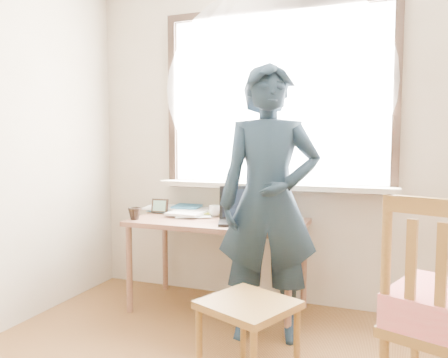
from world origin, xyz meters
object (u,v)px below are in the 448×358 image
at_px(laptop, 245,214).
at_px(mug_white, 216,211).
at_px(mug_dark, 135,214).
at_px(work_chair, 248,314).
at_px(person, 269,203).
at_px(desk, 218,229).

xyz_separation_m(laptop, mug_white, (-0.29, 0.16, -0.02)).
relative_size(mug_dark, work_chair, 0.17).
relative_size(mug_white, work_chair, 0.20).
distance_m(mug_white, person, 0.71).
height_order(mug_white, mug_dark, mug_dark).
xyz_separation_m(desk, mug_white, (-0.07, 0.13, 0.11)).
bearing_deg(mug_white, desk, -62.11).
bearing_deg(desk, laptop, -7.58).
distance_m(laptop, mug_dark, 0.83).
relative_size(desk, work_chair, 2.30).
height_order(desk, laptop, laptop).
distance_m(work_chair, person, 0.77).
bearing_deg(laptop, person, -47.49).
bearing_deg(person, mug_white, 125.85).
height_order(mug_dark, work_chair, mug_dark).
height_order(mug_white, person, person).
xyz_separation_m(desk, person, (0.47, -0.30, 0.26)).
height_order(laptop, mug_white, laptop).
xyz_separation_m(desk, mug_dark, (-0.58, -0.21, 0.12)).
height_order(desk, work_chair, desk).
height_order(desk, mug_white, mug_white).
bearing_deg(desk, mug_dark, -159.83).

